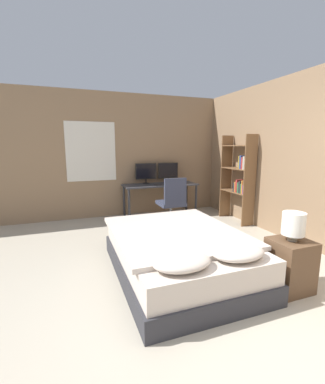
{
  "coord_description": "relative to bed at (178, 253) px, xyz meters",
  "views": [
    {
      "loc": [
        -1.6,
        -1.31,
        1.57
      ],
      "look_at": [
        -0.02,
        2.94,
        0.75
      ],
      "focal_mm": 24.0,
      "sensor_mm": 36.0,
      "label": 1
    }
  ],
  "objects": [
    {
      "name": "office_chair",
      "position": [
        0.68,
        1.87,
        0.13
      ],
      "size": [
        0.52,
        0.52,
        0.96
      ],
      "color": "black",
      "rests_on": "ground_plane"
    },
    {
      "name": "wall_side_right",
      "position": [
        2.25,
        0.09,
        1.08
      ],
      "size": [
        0.06,
        12.0,
        2.7
      ],
      "color": "#8E7051",
      "rests_on": "ground_plane"
    },
    {
      "name": "bed",
      "position": [
        0.0,
        0.0,
        0.0
      ],
      "size": [
        1.5,
        2.05,
        0.6
      ],
      "color": "#2D2D33",
      "rests_on": "ground_plane"
    },
    {
      "name": "monitor_right",
      "position": [
        0.99,
        2.84,
        0.72
      ],
      "size": [
        0.48,
        0.16,
        0.46
      ],
      "color": "black",
      "rests_on": "desk"
    },
    {
      "name": "wall_back",
      "position": [
        0.37,
        3.01,
        1.09
      ],
      "size": [
        12.0,
        0.08,
        2.7
      ],
      "color": "#8E7051",
      "rests_on": "ground_plane"
    },
    {
      "name": "computer_mouse",
      "position": [
        0.99,
        2.44,
        0.47
      ],
      "size": [
        0.07,
        0.05,
        0.04
      ],
      "color": "black",
      "rests_on": "desk"
    },
    {
      "name": "bedside_lamp",
      "position": [
        0.99,
        -0.76,
        0.49
      ],
      "size": [
        0.23,
        0.23,
        0.31
      ],
      "color": "gray",
      "rests_on": "nightstand"
    },
    {
      "name": "bookshelf",
      "position": [
        2.06,
        1.59,
        0.7
      ],
      "size": [
        0.28,
        0.81,
        1.79
      ],
      "color": "brown",
      "rests_on": "ground_plane"
    },
    {
      "name": "monitor_left",
      "position": [
        0.44,
        2.84,
        0.72
      ],
      "size": [
        0.48,
        0.16,
        0.46
      ],
      "color": "black",
      "rests_on": "desk"
    },
    {
      "name": "keyboard",
      "position": [
        0.71,
        2.44,
        0.46
      ],
      "size": [
        0.38,
        0.13,
        0.02
      ],
      "color": "black",
      "rests_on": "desk"
    },
    {
      "name": "nightstand",
      "position": [
        0.99,
        -0.76,
        0.02
      ],
      "size": [
        0.4,
        0.39,
        0.57
      ],
      "color": "brown",
      "rests_on": "ground_plane"
    },
    {
      "name": "ground_plane",
      "position": [
        0.38,
        -1.41,
        -0.27
      ],
      "size": [
        20.0,
        20.0,
        0.0
      ],
      "primitive_type": "plane",
      "color": "#B2A893"
    },
    {
      "name": "desk",
      "position": [
        0.71,
        2.64,
        0.37
      ],
      "size": [
        1.66,
        0.6,
        0.72
      ],
      "color": "#38383D",
      "rests_on": "ground_plane"
    }
  ]
}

